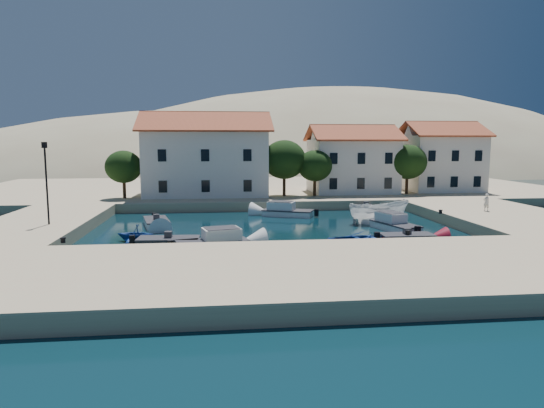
{
  "coord_description": "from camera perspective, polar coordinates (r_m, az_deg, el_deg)",
  "views": [
    {
      "loc": [
        -4.67,
        -30.04,
        7.24
      ],
      "look_at": [
        -0.12,
        10.43,
        2.0
      ],
      "focal_mm": 32.0,
      "sensor_mm": 36.0,
      "label": 1
    }
  ],
  "objects": [
    {
      "name": "rowboat_west",
      "position": [
        36.99,
        -15.73,
        -4.23
      ],
      "size": [
        3.13,
        2.85,
        1.41
      ],
      "primitive_type": "imported",
      "rotation": [
        0.0,
        0.0,
        -1.8
      ],
      "color": "navy",
      "rests_on": "ground"
    },
    {
      "name": "lamppost",
      "position": [
        40.23,
        -25.04,
        3.1
      ],
      "size": [
        0.35,
        0.25,
        6.22
      ],
      "color": "black",
      "rests_on": "quay_west"
    },
    {
      "name": "building_mid",
      "position": [
        61.39,
        9.38,
        5.35
      ],
      "size": [
        10.5,
        8.4,
        8.3
      ],
      "color": "white",
      "rests_on": "quay_north"
    },
    {
      "name": "quay_north",
      "position": [
        68.7,
        -0.82,
        1.7
      ],
      "size": [
        80.0,
        36.0,
        1.0
      ],
      "primitive_type": "cube",
      "color": "tan",
      "rests_on": "ground"
    },
    {
      "name": "rowboat_south",
      "position": [
        34.68,
        10.96,
        -4.85
      ],
      "size": [
        5.53,
        4.18,
        1.08
      ],
      "primitive_type": "imported",
      "rotation": [
        0.0,
        0.0,
        1.66
      ],
      "color": "navy",
      "rests_on": "ground"
    },
    {
      "name": "bollards",
      "position": [
        35.25,
        5.92,
        -2.65
      ],
      "size": [
        29.36,
        9.56,
        0.3
      ],
      "color": "black",
      "rests_on": "ground"
    },
    {
      "name": "building_left",
      "position": [
        58.07,
        -7.77,
        5.98
      ],
      "size": [
        14.7,
        9.45,
        9.7
      ],
      "color": "white",
      "rests_on": "quay_north"
    },
    {
      "name": "cabin_cruiser_east",
      "position": [
        41.1,
        14.31,
        -2.37
      ],
      "size": [
        3.15,
        5.04,
        1.6
      ],
      "rotation": [
        0.0,
        0.0,
        1.86
      ],
      "color": "white",
      "rests_on": "ground"
    },
    {
      "name": "cabin_cruiser_north",
      "position": [
        47.51,
        1.88,
        -0.86
      ],
      "size": [
        5.28,
        3.76,
        1.6
      ],
      "rotation": [
        0.0,
        0.0,
        2.75
      ],
      "color": "white",
      "rests_on": "ground"
    },
    {
      "name": "quay_south",
      "position": [
        25.4,
        4.46,
        -8.07
      ],
      "size": [
        52.0,
        12.0,
        1.0
      ],
      "primitive_type": "cube",
      "color": "tan",
      "rests_on": "ground"
    },
    {
      "name": "motorboat_white_west",
      "position": [
        43.01,
        -13.43,
        -2.17
      ],
      "size": [
        2.83,
        4.7,
        1.25
      ],
      "rotation": [
        0.0,
        0.0,
        -1.36
      ],
      "color": "white",
      "rests_on": "ground"
    },
    {
      "name": "cabin_cruiser_south",
      "position": [
        33.17,
        -7.06,
        -4.49
      ],
      "size": [
        5.14,
        3.13,
        1.6
      ],
      "rotation": [
        0.0,
        0.0,
        0.24
      ],
      "color": "white",
      "rests_on": "ground"
    },
    {
      "name": "ground",
      "position": [
        31.25,
        2.37,
        -6.07
      ],
      "size": [
        400.0,
        400.0,
        0.0
      ],
      "primitive_type": "plane",
      "color": "black",
      "rests_on": "ground"
    },
    {
      "name": "motorboat_white_ne",
      "position": [
        51.62,
        11.0,
        -0.53
      ],
      "size": [
        1.97,
        3.28,
        1.25
      ],
      "rotation": [
        0.0,
        0.0,
        1.39
      ],
      "color": "white",
      "rests_on": "ground"
    },
    {
      "name": "motorboat_red_se",
      "position": [
        36.48,
        15.58,
        -3.92
      ],
      "size": [
        3.84,
        1.77,
        1.25
      ],
      "rotation": [
        0.0,
        0.0,
        -0.02
      ],
      "color": "maroon",
      "rests_on": "ground"
    },
    {
      "name": "hills",
      "position": [
        158.72,
        2.89,
        -3.81
      ],
      "size": [
        254.0,
        176.0,
        99.0
      ],
      "color": "tan",
      "rests_on": "ground"
    },
    {
      "name": "pedestrian",
      "position": [
        48.06,
        23.9,
        0.19
      ],
      "size": [
        0.59,
        0.4,
        1.58
      ],
      "primitive_type": "imported",
      "rotation": [
        0.0,
        0.0,
        3.19
      ],
      "color": "silver",
      "rests_on": "quay_east"
    },
    {
      "name": "quay_east",
      "position": [
        47.78,
        25.47,
        -1.5
      ],
      "size": [
        11.0,
        20.0,
        1.0
      ],
      "primitive_type": "cube",
      "color": "tan",
      "rests_on": "ground"
    },
    {
      "name": "boat_east",
      "position": [
        44.44,
        12.43,
        -2.22
      ],
      "size": [
        6.02,
        2.94,
        2.23
      ],
      "primitive_type": "imported",
      "rotation": [
        0.0,
        0.0,
        1.71
      ],
      "color": "white",
      "rests_on": "ground"
    },
    {
      "name": "motorboat_grey_sw",
      "position": [
        34.61,
        -12.08,
        -4.41
      ],
      "size": [
        4.36,
        2.15,
        1.25
      ],
      "rotation": [
        0.0,
        0.0,
        -0.06
      ],
      "color": "#343338",
      "rests_on": "ground"
    },
    {
      "name": "building_right",
      "position": [
        66.56,
        19.19,
        5.4
      ],
      "size": [
        9.45,
        8.4,
        8.8
      ],
      "color": "white",
      "rests_on": "quay_north"
    },
    {
      "name": "trees",
      "position": [
        56.31,
        2.99,
        4.87
      ],
      "size": [
        37.3,
        5.3,
        6.45
      ],
      "color": "#382314",
      "rests_on": "quay_north"
    },
    {
      "name": "quay_west",
      "position": [
        43.06,
        -25.79,
        -2.41
      ],
      "size": [
        8.0,
        20.0,
        1.0
      ],
      "primitive_type": "cube",
      "color": "tan",
      "rests_on": "ground"
    }
  ]
}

